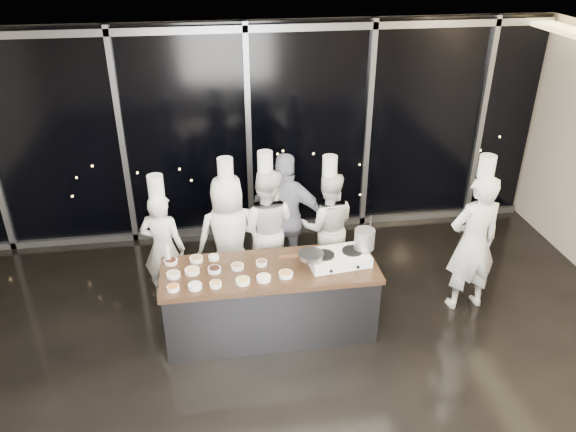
# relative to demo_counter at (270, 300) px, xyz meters

# --- Properties ---
(ground) EXTENTS (9.00, 9.00, 0.00)m
(ground) POSITION_rel_demo_counter_xyz_m (0.00, -0.90, -0.45)
(ground) COLOR black
(ground) RESTS_ON ground
(room_shell) EXTENTS (9.02, 7.02, 3.21)m
(room_shell) POSITION_rel_demo_counter_xyz_m (0.18, -0.90, 1.79)
(room_shell) COLOR beige
(room_shell) RESTS_ON ground
(window_wall) EXTENTS (8.90, 0.11, 3.20)m
(window_wall) POSITION_rel_demo_counter_xyz_m (0.00, 2.53, 1.14)
(window_wall) COLOR black
(window_wall) RESTS_ON ground
(demo_counter) EXTENTS (2.46, 0.86, 0.90)m
(demo_counter) POSITION_rel_demo_counter_xyz_m (0.00, 0.00, 0.00)
(demo_counter) COLOR #37373C
(demo_counter) RESTS_ON ground
(stove) EXTENTS (0.73, 0.50, 0.14)m
(stove) POSITION_rel_demo_counter_xyz_m (0.79, 0.01, 0.51)
(stove) COLOR white
(stove) RESTS_ON demo_counter
(frying_pan) EXTENTS (0.52, 0.32, 0.05)m
(frying_pan) POSITION_rel_demo_counter_xyz_m (0.45, -0.05, 0.61)
(frying_pan) COLOR gray
(frying_pan) RESTS_ON stove
(stock_pot) EXTENTS (0.26, 0.26, 0.23)m
(stock_pot) POSITION_rel_demo_counter_xyz_m (1.11, 0.06, 0.70)
(stock_pot) COLOR silver
(stock_pot) RESTS_ON stove
(prep_bowls) EXTENTS (1.43, 0.70, 0.05)m
(prep_bowls) POSITION_rel_demo_counter_xyz_m (-0.59, -0.03, 0.47)
(prep_bowls) COLOR white
(prep_bowls) RESTS_ON demo_counter
(squeeze_bottle) EXTENTS (0.07, 0.07, 0.24)m
(squeeze_bottle) POSITION_rel_demo_counter_xyz_m (-1.14, 0.30, 0.56)
(squeeze_bottle) COLOR silver
(squeeze_bottle) RESTS_ON demo_counter
(chef_far_left) EXTENTS (0.64, 0.51, 1.76)m
(chef_far_left) POSITION_rel_demo_counter_xyz_m (-1.24, 0.83, 0.34)
(chef_far_left) COLOR white
(chef_far_left) RESTS_ON ground
(chef_left) EXTENTS (0.88, 0.64, 1.91)m
(chef_left) POSITION_rel_demo_counter_xyz_m (-0.41, 0.87, 0.40)
(chef_left) COLOR white
(chef_left) RESTS_ON ground
(chef_center) EXTENTS (0.97, 0.86, 1.91)m
(chef_center) POSITION_rel_demo_counter_xyz_m (0.08, 1.02, 0.40)
(chef_center) COLOR white
(chef_center) RESTS_ON ground
(guest) EXTENTS (1.15, 0.73, 1.82)m
(guest) POSITION_rel_demo_counter_xyz_m (0.36, 1.12, 0.46)
(guest) COLOR #131736
(guest) RESTS_ON ground
(chef_right) EXTENTS (0.82, 0.68, 1.78)m
(chef_right) POSITION_rel_demo_counter_xyz_m (0.90, 1.07, 0.34)
(chef_right) COLOR white
(chef_right) RESTS_ON ground
(chef_side) EXTENTS (0.71, 0.50, 2.05)m
(chef_side) POSITION_rel_demo_counter_xyz_m (2.51, 0.16, 0.48)
(chef_side) COLOR white
(chef_side) RESTS_ON ground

